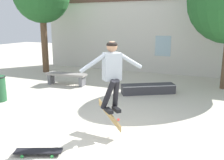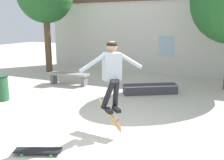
{
  "view_description": "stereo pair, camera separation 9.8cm",
  "coord_description": "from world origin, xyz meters",
  "px_view_note": "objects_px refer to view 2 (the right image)",
  "views": [
    {
      "loc": [
        1.92,
        -3.95,
        2.3
      ],
      "look_at": [
        -0.01,
        0.47,
        1.19
      ],
      "focal_mm": 40.0,
      "sensor_mm": 36.0,
      "label": 1
    },
    {
      "loc": [
        2.01,
        -3.91,
        2.3
      ],
      "look_at": [
        -0.01,
        0.47,
        1.19
      ],
      "focal_mm": 40.0,
      "sensor_mm": 36.0,
      "label": 2
    }
  ],
  "objects_px": {
    "park_bench": "(69,76)",
    "trash_bin": "(1,87)",
    "skater": "(112,70)",
    "skate_ledge": "(150,89)",
    "skateboard_flipping": "(110,115)",
    "skateboard_resting": "(38,150)"
  },
  "relations": [
    {
      "from": "skateboard_flipping",
      "to": "skate_ledge",
      "type": "bearing_deg",
      "value": 122.02
    },
    {
      "from": "skate_ledge",
      "to": "trash_bin",
      "type": "height_order",
      "value": "trash_bin"
    },
    {
      "from": "trash_bin",
      "to": "skateboard_flipping",
      "type": "xyz_separation_m",
      "value": [
        3.97,
        -0.7,
        0.01
      ]
    },
    {
      "from": "skater",
      "to": "skateboard_resting",
      "type": "xyz_separation_m",
      "value": [
        -0.88,
        -1.24,
        -1.31
      ]
    },
    {
      "from": "skateboard_resting",
      "to": "skate_ledge",
      "type": "bearing_deg",
      "value": -122.97
    },
    {
      "from": "skate_ledge",
      "to": "skateboard_flipping",
      "type": "bearing_deg",
      "value": -120.42
    },
    {
      "from": "trash_bin",
      "to": "skateboard_resting",
      "type": "height_order",
      "value": "trash_bin"
    },
    {
      "from": "skate_ledge",
      "to": "park_bench",
      "type": "bearing_deg",
      "value": 149.68
    },
    {
      "from": "skate_ledge",
      "to": "trash_bin",
      "type": "relative_size",
      "value": 2.29
    },
    {
      "from": "skate_ledge",
      "to": "skateboard_resting",
      "type": "distance_m",
      "value": 4.69
    },
    {
      "from": "skate_ledge",
      "to": "skateboard_flipping",
      "type": "xyz_separation_m",
      "value": [
        0.08,
        -3.29,
        0.25
      ]
    },
    {
      "from": "park_bench",
      "to": "trash_bin",
      "type": "xyz_separation_m",
      "value": [
        -0.74,
        -2.51,
        0.08
      ]
    },
    {
      "from": "park_bench",
      "to": "trash_bin",
      "type": "height_order",
      "value": "trash_bin"
    },
    {
      "from": "park_bench",
      "to": "skateboard_resting",
      "type": "height_order",
      "value": "park_bench"
    },
    {
      "from": "skater",
      "to": "skateboard_flipping",
      "type": "xyz_separation_m",
      "value": [
        -0.1,
        0.1,
        -0.98
      ]
    },
    {
      "from": "trash_bin",
      "to": "skater",
      "type": "height_order",
      "value": "skater"
    },
    {
      "from": "park_bench",
      "to": "skate_ledge",
      "type": "distance_m",
      "value": 3.16
    },
    {
      "from": "skateboard_resting",
      "to": "park_bench",
      "type": "bearing_deg",
      "value": -86.04
    },
    {
      "from": "park_bench",
      "to": "skate_ledge",
      "type": "bearing_deg",
      "value": -4.11
    },
    {
      "from": "trash_bin",
      "to": "skater",
      "type": "relative_size",
      "value": 0.53
    },
    {
      "from": "skater",
      "to": "park_bench",
      "type": "bearing_deg",
      "value": 177.9
    },
    {
      "from": "park_bench",
      "to": "trash_bin",
      "type": "distance_m",
      "value": 2.62
    }
  ]
}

